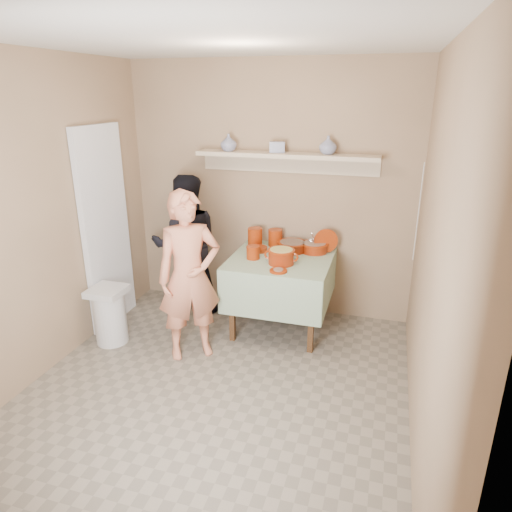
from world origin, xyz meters
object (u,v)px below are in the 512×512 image
(person_cook, at_px, (189,277))
(trash_bin, at_px, (110,315))
(person_helper, at_px, (186,245))
(serving_table, at_px, (281,269))
(cazuela_rice, at_px, (281,255))

(person_cook, relative_size, trash_bin, 2.72)
(person_helper, xyz_separation_m, serving_table, (1.07, -0.13, -0.11))
(serving_table, bearing_deg, person_cook, -132.74)
(serving_table, relative_size, trash_bin, 1.74)
(person_cook, bearing_deg, cazuela_rice, 2.91)
(serving_table, bearing_deg, person_helper, 172.94)
(serving_table, xyz_separation_m, cazuela_rice, (0.04, -0.17, 0.20))
(person_cook, xyz_separation_m, person_helper, (-0.41, 0.84, -0.01))
(person_helper, relative_size, trash_bin, 2.67)
(trash_bin, bearing_deg, serving_table, 26.26)
(person_helper, xyz_separation_m, trash_bin, (-0.42, -0.87, -0.47))
(serving_table, distance_m, trash_bin, 1.70)
(person_cook, xyz_separation_m, trash_bin, (-0.84, -0.03, -0.48))
(cazuela_rice, bearing_deg, person_helper, 164.89)
(person_helper, distance_m, cazuela_rice, 1.15)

